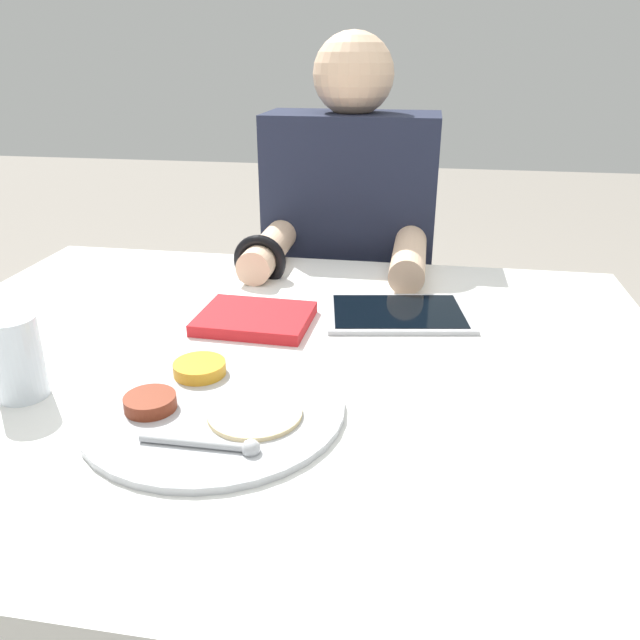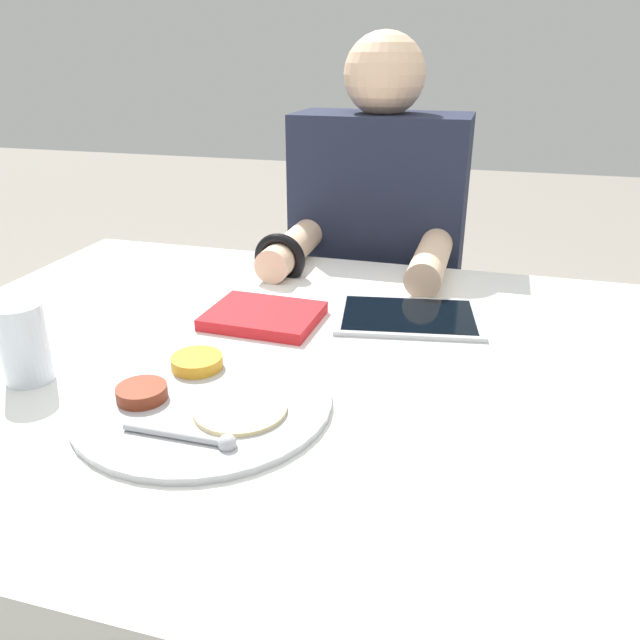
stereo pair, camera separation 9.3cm
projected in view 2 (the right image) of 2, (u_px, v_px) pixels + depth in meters
dining_table at (277, 537)px, 1.10m from camera, size 1.23×0.99×0.72m
thali_tray at (202, 399)px, 0.82m from camera, size 0.34×0.34×0.03m
red_notebook at (264, 317)px, 1.07m from camera, size 0.19×0.16×0.02m
tablet_device at (408, 317)px, 1.08m from camera, size 0.27×0.21×0.01m
person_diner at (375, 304)px, 1.58m from camera, size 0.40×0.47×1.19m
drinking_glass at (24, 343)px, 0.86m from camera, size 0.07×0.07×0.11m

